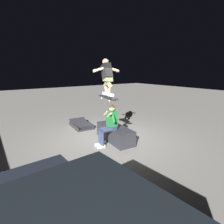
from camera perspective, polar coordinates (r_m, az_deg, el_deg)
ground_plane at (r=6.69m, az=-1.03°, el=-8.25°), size 40.00×40.00×0.00m
ledge_box_main at (r=6.43m, az=0.92°, el=-6.75°), size 1.74×0.78×0.51m
person_sitting_on_ledge at (r=5.90m, az=-0.91°, el=-3.49°), size 0.60×0.77×1.34m
skateboard at (r=5.70m, az=-1.30°, el=4.50°), size 1.04×0.33×0.13m
skater_airborne at (r=5.68m, az=-1.60°, el=11.44°), size 0.63×0.89×1.12m
kicker_ramp at (r=8.03m, az=-9.64°, el=-4.26°), size 1.27×0.82×0.37m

